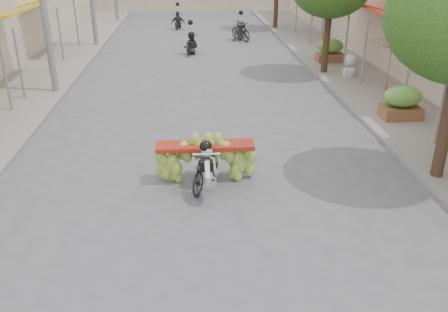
# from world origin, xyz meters

# --- Properties ---
(ground) EXTENTS (120.00, 120.00, 0.00)m
(ground) POSITION_xyz_m (0.00, 0.00, 0.00)
(ground) COLOR #58585D
(ground) RESTS_ON ground
(sidewalk_left) EXTENTS (4.00, 60.00, 0.12)m
(sidewalk_left) POSITION_xyz_m (-7.00, 15.00, 0.06)
(sidewalk_left) COLOR gray
(sidewalk_left) RESTS_ON ground
(sidewalk_right) EXTENTS (4.00, 60.00, 0.12)m
(sidewalk_right) POSITION_xyz_m (7.00, 15.00, 0.06)
(sidewalk_right) COLOR gray
(sidewalk_right) RESTS_ON ground
(produce_crate_mid) EXTENTS (1.20, 0.88, 1.16)m
(produce_crate_mid) POSITION_xyz_m (6.20, 8.00, 0.71)
(produce_crate_mid) COLOR brown
(produce_crate_mid) RESTS_ON ground
(produce_crate_far) EXTENTS (1.20, 0.88, 1.16)m
(produce_crate_far) POSITION_xyz_m (6.20, 16.00, 0.71)
(produce_crate_far) COLOR brown
(produce_crate_far) RESTS_ON ground
(banana_motorbike) EXTENTS (2.26, 1.84, 1.97)m
(banana_motorbike) POSITION_xyz_m (-0.08, 4.19, 0.67)
(banana_motorbike) COLOR black
(banana_motorbike) RESTS_ON ground
(market_umbrella) EXTENTS (2.27, 2.27, 1.77)m
(market_umbrella) POSITION_xyz_m (6.11, 9.07, 2.49)
(market_umbrella) COLOR #B13017
(market_umbrella) RESTS_ON ground
(pedestrian) EXTENTS (1.03, 1.01, 1.84)m
(pedestrian) POSITION_xyz_m (6.25, 13.19, 1.04)
(pedestrian) COLOR silver
(pedestrian) RESTS_ON ground
(bg_motorbike_a) EXTENTS (0.97, 1.71, 1.95)m
(bg_motorbike_a) POSITION_xyz_m (-0.24, 18.62, 0.74)
(bg_motorbike_a) COLOR black
(bg_motorbike_a) RESTS_ON ground
(bg_motorbike_b) EXTENTS (1.34, 1.93, 1.95)m
(bg_motorbike_b) POSITION_xyz_m (2.67, 22.07, 0.82)
(bg_motorbike_b) COLOR black
(bg_motorbike_b) RESTS_ON ground
(bg_motorbike_c) EXTENTS (1.04, 1.56, 1.95)m
(bg_motorbike_c) POSITION_xyz_m (-0.98, 26.57, 0.82)
(bg_motorbike_c) COLOR black
(bg_motorbike_c) RESTS_ON ground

